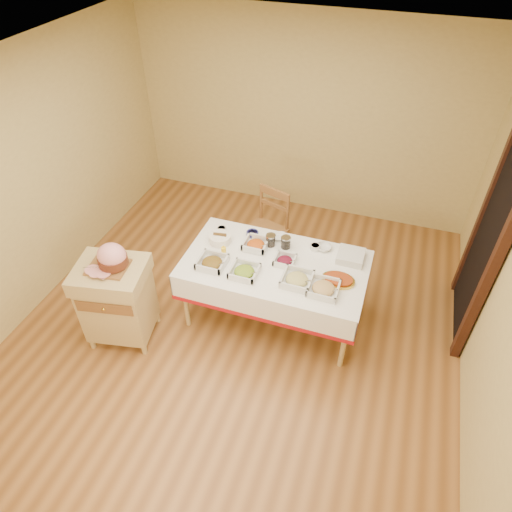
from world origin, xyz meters
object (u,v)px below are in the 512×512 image
Objects in this scene: butcher_cart at (117,298)px; bread_basket at (220,238)px; ham_on_board at (111,258)px; dining_table at (275,275)px; preserve_jar_right at (286,243)px; preserve_jar_left at (271,241)px; plate_stack at (351,256)px; brass_platter at (338,280)px; mustard_bottle at (224,252)px; dining_chair at (267,229)px.

butcher_cart is 1.19m from bread_basket.
butcher_cart is 0.51m from ham_on_board.
bread_basket is (0.75, 0.89, 0.28)m from butcher_cart.
dining_table is 0.35m from preserve_jar_right.
preserve_jar_left and preserve_jar_right have the same top height.
preserve_jar_left is at bearing -176.81° from plate_stack.
preserve_jar_right is at bearing 152.00° from brass_platter.
mustard_bottle is at bearing -139.10° from preserve_jar_left.
mustard_bottle is 0.49× the size of brass_platter.
ham_on_board is 1.71m from preserve_jar_right.
dining_table is 7.94× the size of bread_basket.
bread_basket is (-0.52, -0.12, -0.02)m from preserve_jar_left.
preserve_jar_right reaches higher than plate_stack.
ham_on_board is at bearing -122.81° from dining_chair.
butcher_cart is 2.16m from brass_platter.
mustard_bottle is at bearing -100.10° from dining_chair.
dining_chair is at bearing 138.20° from brass_platter.
plate_stack reaches higher than brass_platter.
ham_on_board reaches higher than butcher_cart.
preserve_jar_left is 0.57× the size of bread_basket.
butcher_cart is at bearing -141.85° from ham_on_board.
preserve_jar_left is (0.22, -0.58, 0.32)m from dining_chair.
dining_table is at bearing -12.23° from bread_basket.
bread_basket reaches higher than dining_table.
preserve_jar_left is at bearing 38.51° from butcher_cart.
preserve_jar_left is 0.83m from brass_platter.
dining_table is 0.67m from brass_platter.
mustard_bottle is at bearing 37.41° from butcher_cart.
mustard_bottle is 0.26m from bread_basket.
brass_platter is (1.28, -0.19, -0.02)m from bread_basket.
bread_basket is at bearing 50.51° from ham_on_board.
preserve_jar_left reaches higher than brass_platter.
brass_platter is (0.64, -0.06, 0.18)m from dining_table.
preserve_jar_right is at bearing 32.74° from mustard_bottle.
dining_table is at bearing -96.56° from preserve_jar_right.
mustard_bottle is (0.84, 0.64, -0.21)m from ham_on_board.
preserve_jar_left is at bearing 158.03° from brass_platter.
butcher_cart reaches higher than preserve_jar_right.
brass_platter is at bearing 18.86° from butcher_cart.
dining_chair is at bearing 79.90° from mustard_bottle.
preserve_jar_right is 0.41× the size of brass_platter.
preserve_jar_right reaches higher than bread_basket.
butcher_cart reaches higher than bread_basket.
dining_chair is 7.42× the size of preserve_jar_right.
mustard_bottle is (-0.51, -0.08, 0.23)m from dining_table.
brass_platter is (0.99, -0.89, 0.28)m from dining_chair.
preserve_jar_left is 0.82m from plate_stack.
plate_stack is at bearing -26.93° from dining_chair.
bread_basket is (-0.67, -0.13, -0.02)m from preserve_jar_right.
preserve_jar_left is at bearing -68.85° from dining_chair.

